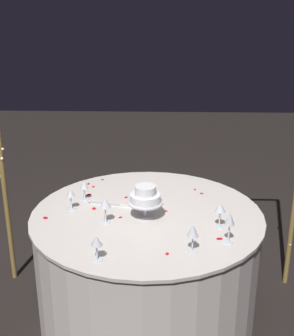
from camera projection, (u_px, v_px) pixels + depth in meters
The scene contains 28 objects.
ground_plane at pixel (147, 314), 3.13m from camera, with size 12.00×12.00×0.00m, color black.
decorative_arch at pixel (149, 92), 3.00m from camera, with size 2.15×0.06×2.23m.
main_table at pixel (147, 266), 2.99m from camera, with size 1.47×1.47×0.77m.
tiered_cake at pixel (145, 197), 2.75m from camera, with size 0.22×0.22×0.21m.
wine_glass_0 at pixel (193, 231), 2.39m from camera, with size 0.06×0.06×0.16m.
wine_glass_1 at pixel (220, 209), 2.64m from camera, with size 0.06×0.06×0.16m.
wine_glass_2 at pixel (96, 242), 2.31m from camera, with size 0.06×0.06×0.14m.
wine_glass_3 at pixel (71, 194), 2.88m from camera, with size 0.06×0.06×0.15m.
wine_glass_4 at pixel (230, 220), 2.47m from camera, with size 0.06×0.06×0.18m.
wine_glass_5 at pixel (105, 204), 2.69m from camera, with size 0.07×0.07×0.17m.
wine_glass_6 at pixel (84, 185), 3.02m from camera, with size 0.06×0.06×0.14m.
cake_knife at pixel (114, 205), 2.96m from camera, with size 0.29×0.08×0.01m.
rose_petal_0 at pixel (102, 180), 3.38m from camera, with size 0.03×0.02×0.00m, color red.
rose_petal_1 at pixel (90, 203), 3.00m from camera, with size 0.02×0.02×0.00m, color red.
rose_petal_2 at pixel (219, 239), 2.55m from camera, with size 0.04×0.03×0.00m, color red.
rose_petal_3 at pixel (120, 217), 2.80m from camera, with size 0.03×0.02×0.00m, color red.
rose_petal_4 at pixel (45, 218), 2.79m from camera, with size 0.04×0.03×0.00m, color red.
rose_petal_5 at pixel (94, 209), 2.92m from camera, with size 0.04×0.03×0.00m, color red.
rose_petal_6 at pixel (202, 193), 3.14m from camera, with size 0.03×0.02×0.00m, color red.
rose_petal_7 at pixel (166, 211), 2.88m from camera, with size 0.02×0.02×0.00m, color red.
rose_petal_8 at pixel (167, 254), 2.40m from camera, with size 0.03×0.02×0.00m, color red.
rose_petal_9 at pixel (88, 184), 3.31m from camera, with size 0.03×0.02×0.00m, color red.
rose_petal_10 at pixel (126, 197), 3.08m from camera, with size 0.03×0.02×0.00m, color red.
rose_petal_11 at pixel (135, 205), 2.97m from camera, with size 0.04×0.03×0.00m, color red.
rose_petal_12 at pixel (93, 187), 3.26m from camera, with size 0.03×0.02×0.00m, color red.
rose_petal_13 at pixel (137, 204), 2.98m from camera, with size 0.03×0.02×0.00m, color red.
rose_petal_14 at pixel (89, 195), 3.12m from camera, with size 0.04×0.03×0.00m, color red.
rose_petal_15 at pixel (195, 189), 3.21m from camera, with size 0.02×0.02×0.00m, color red.
Camera 1 is at (0.08, -2.57, 2.04)m, focal length 48.37 mm.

